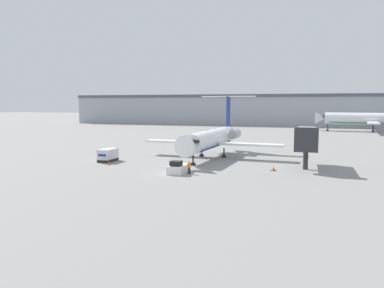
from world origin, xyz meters
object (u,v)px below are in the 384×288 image
(traffic_cone_left, at_px, (109,163))
(airplane_main, at_px, (212,138))
(traffic_cone_right, at_px, (273,169))
(airplane_parked_far_left, at_px, (370,119))
(worker_near_tug, at_px, (189,167))
(pushback_tug, at_px, (178,168))
(luggage_cart, at_px, (108,155))
(jet_bridge, at_px, (306,138))

(traffic_cone_left, bearing_deg, airplane_main, 43.73)
(traffic_cone_left, relative_size, traffic_cone_right, 0.83)
(traffic_cone_right, height_order, airplane_parked_far_left, airplane_parked_far_left)
(worker_near_tug, xyz_separation_m, traffic_cone_right, (10.62, 6.02, -0.65))
(airplane_main, bearing_deg, pushback_tug, -92.33)
(luggage_cart, height_order, traffic_cone_right, luggage_cart)
(pushback_tug, relative_size, jet_bridge, 0.40)
(pushback_tug, xyz_separation_m, traffic_cone_right, (12.25, 5.91, -0.39))
(worker_near_tug, height_order, traffic_cone_left, worker_near_tug)
(luggage_cart, xyz_separation_m, airplane_parked_far_left, (51.27, 84.14, 3.32))
(pushback_tug, bearing_deg, worker_near_tug, -3.76)
(traffic_cone_left, relative_size, airplane_parked_far_left, 0.02)
(luggage_cart, bearing_deg, jet_bridge, 6.16)
(pushback_tug, distance_m, luggage_cart, 15.90)
(luggage_cart, relative_size, worker_near_tug, 2.06)
(worker_near_tug, bearing_deg, airplane_parked_far_left, 68.83)
(pushback_tug, xyz_separation_m, luggage_cart, (-14.48, 6.56, 0.35))
(airplane_main, xyz_separation_m, pushback_tug, (-0.65, -16.12, -2.69))
(luggage_cart, relative_size, airplane_parked_far_left, 0.11)
(airplane_parked_far_left, xyz_separation_m, jet_bridge, (-20.23, -80.79, 0.08))
(airplane_main, bearing_deg, traffic_cone_left, -136.27)
(worker_near_tug, relative_size, traffic_cone_right, 2.47)
(worker_near_tug, relative_size, jet_bridge, 0.19)
(luggage_cart, bearing_deg, pushback_tug, -24.38)
(luggage_cart, height_order, worker_near_tug, luggage_cart)
(traffic_cone_left, bearing_deg, jet_bridge, 12.47)
(luggage_cart, xyz_separation_m, traffic_cone_left, (1.90, -3.09, -0.75))
(worker_near_tug, bearing_deg, luggage_cart, 157.52)
(airplane_main, bearing_deg, traffic_cone_right, -41.37)
(traffic_cone_right, xyz_separation_m, airplane_parked_far_left, (24.54, 84.79, 4.06))
(luggage_cart, bearing_deg, traffic_cone_left, -58.46)
(traffic_cone_right, relative_size, airplane_parked_far_left, 0.02)
(airplane_main, xyz_separation_m, traffic_cone_left, (-13.23, -12.66, -3.08))
(pushback_tug, bearing_deg, traffic_cone_left, 164.60)
(airplane_main, relative_size, luggage_cart, 6.83)
(airplane_main, xyz_separation_m, luggage_cart, (-15.13, -9.56, -2.33))
(airplane_main, bearing_deg, luggage_cart, -147.71)
(pushback_tug, xyz_separation_m, airplane_parked_far_left, (36.79, 90.70, 3.68))
(pushback_tug, relative_size, traffic_cone_left, 6.33)
(airplane_main, relative_size, airplane_parked_far_left, 0.72)
(worker_near_tug, relative_size, traffic_cone_left, 2.97)
(traffic_cone_right, bearing_deg, luggage_cart, 178.61)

